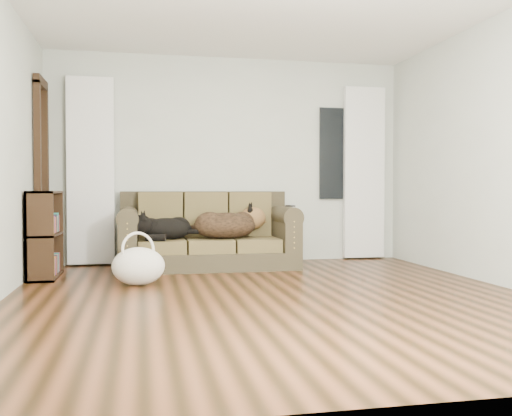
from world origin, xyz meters
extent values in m
plane|color=black|center=(0.00, 0.00, 0.00)|extent=(5.00, 5.00, 0.00)
cube|color=#B7BEB2|center=(0.00, 2.50, 1.30)|extent=(4.50, 0.04, 2.60)
cube|color=#B7BEB2|center=(2.25, 0.00, 1.30)|extent=(0.04, 5.00, 2.60)
cube|color=white|center=(-1.70, 2.42, 1.15)|extent=(0.55, 0.08, 2.25)
cube|color=white|center=(1.80, 2.42, 1.15)|extent=(0.55, 0.08, 2.25)
cube|color=black|center=(1.45, 2.47, 1.40)|extent=(0.50, 0.03, 1.20)
cube|color=black|center=(-2.20, 2.05, 1.05)|extent=(0.07, 0.60, 2.10)
cube|color=#2E2419|center=(-0.33, 1.97, 0.45)|extent=(2.05, 0.88, 0.84)
ellipsoid|color=black|center=(-0.86, 1.88, 0.48)|extent=(0.67, 0.51, 0.26)
ellipsoid|color=black|center=(-0.10, 1.90, 0.49)|extent=(0.81, 0.60, 0.34)
cube|color=black|center=(0.62, 1.78, 0.73)|extent=(0.08, 0.18, 0.02)
ellipsoid|color=beige|center=(-1.14, 0.85, 0.16)|extent=(0.55, 0.45, 0.37)
cube|color=black|center=(-2.09, 1.53, 0.50)|extent=(0.36, 0.75, 0.91)
camera|label=1|loc=(-1.11, -4.72, 0.91)|focal=40.00mm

